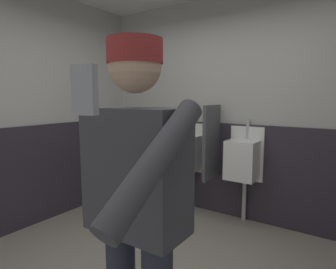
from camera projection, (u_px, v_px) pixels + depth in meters
wall_back at (236, 108)px, 3.50m from camera, size 4.29×0.12×2.71m
wall_left at (11, 110)px, 3.11m from camera, size 0.12×4.01×2.71m
wainscot_band_back at (232, 170)px, 3.54m from camera, size 3.69×0.03×1.17m
wainscot_band_left at (20, 179)px, 3.17m from camera, size 0.03×3.41×1.17m
urinal_left at (187, 152)px, 3.71m from camera, size 0.40×0.34×1.24m
urinal_middle at (243, 159)px, 3.29m from camera, size 0.40×0.34×1.24m
privacy_divider_panel at (211, 142)px, 3.42m from camera, size 0.04×0.40×0.90m
person at (136, 201)px, 1.26m from camera, size 0.67×0.60×1.74m
cell_phone at (85, 90)px, 0.62m from camera, size 0.06×0.03×0.11m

